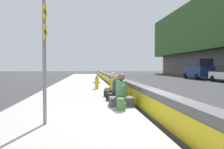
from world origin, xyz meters
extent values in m
plane|color=#353538|center=(0.00, 0.00, 0.00)|extent=(160.00, 160.00, 0.00)
cube|color=#A8A59E|center=(0.00, 2.65, 0.07)|extent=(80.00, 4.40, 0.14)
cube|color=#545456|center=(0.00, 0.00, 0.42)|extent=(76.00, 0.44, 0.85)
cube|color=gold|center=(0.00, 0.23, 0.38)|extent=(74.48, 0.01, 0.54)
cylinder|color=gray|center=(-0.80, 3.16, 1.94)|extent=(0.09, 0.09, 3.60)
cube|color=yellow|center=(-0.80, 3.14, 2.94)|extent=(0.44, 0.02, 0.36)
cube|color=black|center=(-0.80, 3.13, 2.94)|extent=(0.30, 0.01, 0.10)
cube|color=yellow|center=(-0.80, 3.14, 2.44)|extent=(0.44, 0.02, 0.36)
cube|color=black|center=(-0.80, 3.13, 2.44)|extent=(0.30, 0.01, 0.10)
cylinder|color=gold|center=(8.48, 1.49, 0.50)|extent=(0.24, 0.24, 0.72)
cone|color=gray|center=(8.48, 1.49, 0.94)|extent=(0.26, 0.26, 0.16)
cylinder|color=gray|center=(8.48, 1.32, 0.54)|extent=(0.10, 0.12, 0.10)
cylinder|color=gray|center=(8.48, 1.66, 0.54)|extent=(0.10, 0.12, 0.10)
cube|color=#424247|center=(1.71, 0.85, 0.30)|extent=(0.75, 0.87, 0.32)
cylinder|color=#4C8951|center=(1.71, 0.85, 0.76)|extent=(0.41, 0.41, 0.60)
sphere|color=brown|center=(1.71, 0.85, 1.20)|extent=(0.27, 0.27, 0.27)
cylinder|color=#4C8951|center=(1.93, 0.86, 0.70)|extent=(0.31, 0.15, 0.53)
cylinder|color=#4C8951|center=(1.48, 0.85, 0.70)|extent=(0.31, 0.15, 0.53)
cube|color=black|center=(3.18, 0.83, 0.29)|extent=(0.89, 0.96, 0.29)
cylinder|color=#333842|center=(3.18, 0.83, 0.71)|extent=(0.38, 0.38, 0.55)
sphere|color=tan|center=(3.18, 0.83, 1.11)|extent=(0.24, 0.24, 0.24)
cylinder|color=#333842|center=(3.37, 0.76, 0.66)|extent=(0.31, 0.22, 0.49)
cylinder|color=#333842|center=(2.98, 0.90, 0.66)|extent=(0.31, 0.22, 0.49)
cube|color=black|center=(4.36, 0.84, 0.29)|extent=(0.86, 0.94, 0.29)
cylinder|color=gold|center=(4.36, 0.84, 0.71)|extent=(0.37, 0.37, 0.55)
sphere|color=tan|center=(4.36, 0.84, 1.10)|extent=(0.24, 0.24, 0.24)
cylinder|color=gold|center=(4.55, 0.90, 0.65)|extent=(0.31, 0.21, 0.48)
cylinder|color=gold|center=(4.16, 0.78, 0.65)|extent=(0.31, 0.21, 0.48)
cube|color=#706651|center=(5.62, 0.73, 0.30)|extent=(0.87, 0.96, 0.31)
cylinder|color=#333842|center=(5.62, 0.73, 0.74)|extent=(0.40, 0.40, 0.59)
sphere|color=beige|center=(5.62, 0.73, 1.17)|extent=(0.26, 0.26, 0.26)
cylinder|color=#333842|center=(5.83, 0.68, 0.68)|extent=(0.32, 0.20, 0.51)
cylinder|color=#333842|center=(5.41, 0.78, 0.68)|extent=(0.32, 0.20, 0.51)
cube|color=#4C7A3D|center=(0.81, 1.01, 0.34)|extent=(0.32, 0.22, 0.40)
cube|color=#4C7A3D|center=(0.81, 0.87, 0.28)|extent=(0.22, 0.06, 0.20)
cylinder|color=black|center=(16.64, -11.19, 0.33)|extent=(0.66, 0.22, 0.66)
cube|color=navy|center=(21.75, -12.07, 1.01)|extent=(5.11, 2.00, 1.30)
cube|color=black|center=(21.65, -12.07, 2.11)|extent=(4.11, 1.79, 0.90)
cylinder|color=black|center=(23.38, -11.12, 0.36)|extent=(0.72, 0.23, 0.72)
cylinder|color=black|center=(23.39, -13.00, 0.36)|extent=(0.72, 0.23, 0.72)
cylinder|color=black|center=(20.11, -11.14, 0.36)|extent=(0.72, 0.23, 0.72)
cylinder|color=black|center=(20.13, -13.02, 0.36)|extent=(0.72, 0.23, 0.72)
camera|label=1|loc=(-6.71, 2.09, 1.58)|focal=37.09mm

